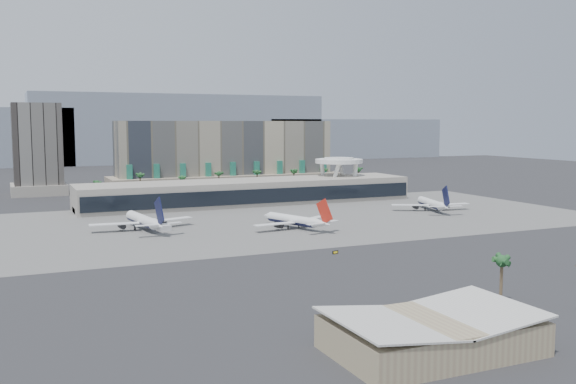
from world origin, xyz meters
name	(u,v)px	position (x,y,z in m)	size (l,w,h in m)	color
ground	(359,239)	(0.00, 0.00, 0.00)	(900.00, 900.00, 0.00)	#232326
apron_pad	(294,218)	(0.00, 55.00, 0.03)	(260.00, 130.00, 0.06)	#5B5B59
mountain_ridge	(151,134)	(27.88, 470.00, 29.89)	(680.00, 60.00, 70.00)	gray
hotel	(227,163)	(10.00, 174.41, 16.81)	(140.00, 30.00, 42.00)	tan
office_tower	(37,154)	(-95.00, 200.00, 22.94)	(30.00, 30.00, 52.00)	black
terminal	(249,191)	(0.00, 109.84, 6.52)	(170.00, 32.50, 14.50)	#A8A094
saucer_structure	(339,164)	(55.00, 116.00, 18.45)	(26.00, 26.00, 21.89)	white
palm_row	(239,177)	(7.00, 145.00, 10.50)	(157.80, 2.80, 13.10)	brown
hangar_left	(432,334)	(-45.00, -102.00, 3.20)	(36.65, 22.60, 7.55)	#998466
airliner_left	(144,220)	(-65.16, 51.39, 3.67)	(40.64, 42.06, 14.55)	white
airliner_centre	(295,220)	(-10.98, 30.57, 3.30)	(35.23, 36.42, 13.09)	white
airliner_right	(432,204)	(68.53, 50.16, 3.40)	(36.78, 38.14, 13.48)	white
service_vehicle_a	(165,228)	(-58.44, 45.17, 1.11)	(4.53, 2.22, 2.22)	silver
service_vehicle_b	(283,221)	(-9.70, 44.63, 0.99)	(3.85, 2.20, 1.98)	silver
taxiway_sign	(335,252)	(-19.69, -18.79, 0.50)	(2.22, 0.83, 1.01)	black
near_palm_a	(502,267)	(-11.49, -82.72, 8.27)	(6.00, 6.00, 11.08)	brown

